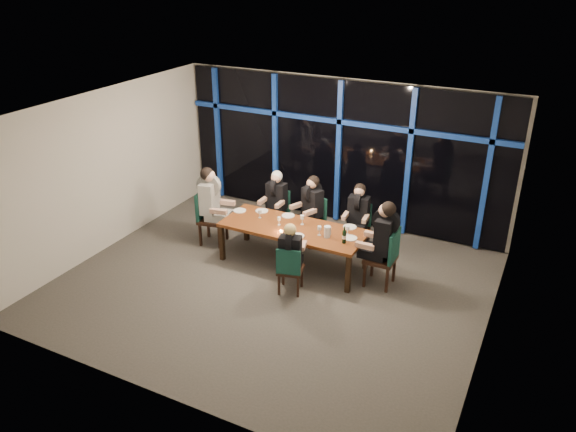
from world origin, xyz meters
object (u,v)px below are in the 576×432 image
(chair_far_right, at_px, (358,224))
(chair_end_left, at_px, (208,214))
(chair_far_mid, at_px, (314,217))
(diner_end_right, at_px, (383,232))
(diner_near_mid, at_px, (291,247))
(chair_far_left, at_px, (278,210))
(wine_bottle, at_px, (344,237))
(diner_far_mid, at_px, (311,200))
(chair_end_right, at_px, (386,255))
(chair_near_mid, at_px, (290,268))
(water_pitcher, at_px, (327,232))
(diner_end_left, at_px, (211,195))
(diner_far_left, at_px, (276,194))
(diner_far_right, at_px, (358,208))
(dining_table, at_px, (293,230))

(chair_far_right, bearing_deg, chair_end_left, -164.36)
(chair_far_right, bearing_deg, chair_far_mid, -177.96)
(diner_end_right, bearing_deg, chair_end_left, -89.77)
(diner_near_mid, bearing_deg, chair_far_left, -71.00)
(chair_far_mid, xyz_separation_m, wine_bottle, (1.06, -1.12, 0.34))
(diner_near_mid, bearing_deg, chair_far_right, -118.28)
(chair_far_mid, bearing_deg, diner_far_mid, -90.00)
(chair_far_right, xyz_separation_m, diner_end_right, (0.78, -1.04, 0.49))
(chair_far_left, relative_size, chair_far_right, 1.00)
(chair_far_right, height_order, wine_bottle, wine_bottle)
(chair_far_mid, relative_size, chair_end_right, 0.90)
(chair_near_mid, xyz_separation_m, water_pitcher, (0.31, 0.82, 0.37))
(chair_end_right, bearing_deg, chair_end_left, -89.78)
(diner_far_mid, xyz_separation_m, water_pitcher, (0.75, -0.98, -0.06))
(chair_end_left, xyz_separation_m, water_pitcher, (2.55, -0.13, 0.26))
(diner_end_left, bearing_deg, diner_far_left, -59.01)
(diner_far_right, relative_size, wine_bottle, 2.93)
(chair_end_right, bearing_deg, diner_far_mid, -115.35)
(chair_far_left, xyz_separation_m, chair_far_mid, (0.80, -0.02, 0.01))
(dining_table, height_order, diner_far_left, diner_far_left)
(diner_far_mid, bearing_deg, dining_table, -62.36)
(diner_near_mid, bearing_deg, diner_far_mid, -90.35)
(chair_end_left, distance_m, diner_end_left, 0.43)
(chair_end_right, xyz_separation_m, water_pitcher, (-1.03, -0.13, 0.26))
(diner_end_left, distance_m, wine_bottle, 2.81)
(chair_end_left, distance_m, diner_far_left, 1.37)
(chair_far_left, height_order, chair_end_left, chair_end_left)
(chair_end_left, height_order, diner_far_left, diner_far_left)
(dining_table, relative_size, chair_end_left, 2.44)
(wine_bottle, bearing_deg, diner_far_mid, 136.19)
(chair_far_mid, relative_size, diner_far_right, 1.06)
(wine_bottle, bearing_deg, diner_end_left, 175.68)
(chair_far_right, bearing_deg, dining_table, -133.71)
(chair_far_left, distance_m, chair_end_left, 1.40)
(chair_end_right, xyz_separation_m, diner_near_mid, (-1.36, -0.88, 0.24))
(diner_end_right, height_order, wine_bottle, diner_end_right)
(chair_near_mid, bearing_deg, dining_table, -81.19)
(diner_far_left, bearing_deg, diner_near_mid, -55.16)
(chair_near_mid, height_order, diner_end_right, diner_end_right)
(dining_table, height_order, diner_end_right, diner_end_right)
(chair_far_left, distance_m, chair_far_right, 1.67)
(diner_end_right, distance_m, wine_bottle, 0.65)
(diner_far_mid, relative_size, diner_end_left, 0.89)
(dining_table, height_order, chair_near_mid, chair_near_mid)
(chair_end_left, bearing_deg, diner_end_right, -101.06)
(diner_near_mid, xyz_separation_m, wine_bottle, (0.67, 0.68, 0.04))
(chair_far_mid, bearing_deg, water_pitcher, -31.64)
(diner_end_right, bearing_deg, chair_far_left, -110.80)
(diner_end_left, relative_size, diner_near_mid, 1.22)
(chair_end_left, relative_size, wine_bottle, 3.46)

